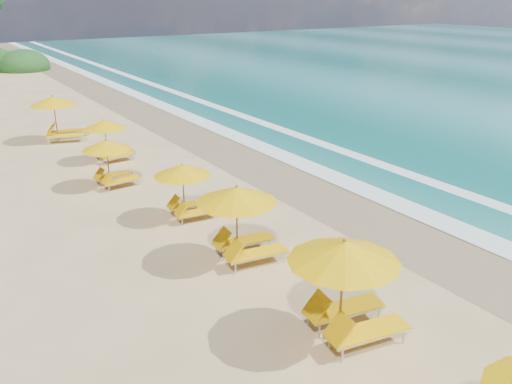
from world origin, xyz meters
name	(u,v)px	position (x,y,z in m)	size (l,w,h in m)	color
ground	(256,225)	(0.00, 0.00, 0.00)	(160.00, 160.00, 0.00)	tan
wet_sand	(345,201)	(4.00, 0.00, 0.01)	(4.00, 160.00, 0.01)	#8C7A53
surf_foam	(395,188)	(6.70, 0.00, 0.03)	(4.00, 160.00, 0.01)	white
station_2	(350,282)	(-1.65, -6.42, 1.42)	(3.01, 2.86, 2.54)	olive
station_3	(243,218)	(-1.68, -1.91, 1.34)	(2.79, 2.64, 2.39)	olive
station_4	(188,187)	(-1.64, 1.83, 1.13)	(2.32, 2.18, 2.02)	olive
station_5	(111,160)	(-2.80, 6.45, 1.12)	(2.30, 2.17, 2.01)	olive
station_6	(109,137)	(-1.74, 9.93, 1.13)	(2.30, 2.16, 2.02)	olive
station_7	(59,115)	(-2.77, 14.91, 1.38)	(3.08, 2.99, 2.45)	olive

